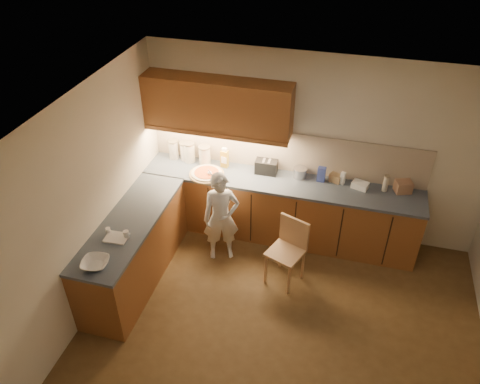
{
  "coord_description": "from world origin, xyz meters",
  "views": [
    {
      "loc": [
        0.46,
        -3.43,
        4.43
      ],
      "look_at": [
        -0.8,
        1.2,
        1.0
      ],
      "focal_mm": 35.0,
      "sensor_mm": 36.0,
      "label": 1
    }
  ],
  "objects": [
    {
      "name": "room",
      "position": [
        0.0,
        0.0,
        1.68
      ],
      "size": [
        4.54,
        4.5,
        2.62
      ],
      "color": "#523A1C",
      "rests_on": "ground"
    },
    {
      "name": "l_counter",
      "position": [
        -0.92,
        1.25,
        0.46
      ],
      "size": [
        3.77,
        2.62,
        0.92
      ],
      "color": "brown",
      "rests_on": "ground"
    },
    {
      "name": "backsplash",
      "position": [
        -0.38,
        1.99,
        1.21
      ],
      "size": [
        3.75,
        0.02,
        0.58
      ],
      "primitive_type": "cube",
      "color": "#BBAA91",
      "rests_on": "l_counter"
    },
    {
      "name": "upper_cabinets",
      "position": [
        -1.27,
        1.82,
        1.85
      ],
      "size": [
        1.95,
        0.36,
        0.73
      ],
      "color": "brown",
      "rests_on": "ground"
    },
    {
      "name": "pizza_on_board",
      "position": [
        -1.37,
        1.58,
        0.94
      ],
      "size": [
        0.48,
        0.48,
        0.19
      ],
      "rotation": [
        0.0,
        0.0,
        0.01
      ],
      "color": "tan",
      "rests_on": "l_counter"
    },
    {
      "name": "child",
      "position": [
        -1.02,
        1.07,
        0.65
      ],
      "size": [
        0.56,
        0.47,
        1.3
      ],
      "primitive_type": "imported",
      "rotation": [
        0.0,
        0.0,
        0.39
      ],
      "color": "silver",
      "rests_on": "ground"
    },
    {
      "name": "wooden_chair",
      "position": [
        -0.09,
        0.88,
        0.52
      ],
      "size": [
        0.52,
        0.52,
        0.89
      ],
      "rotation": [
        0.0,
        0.0,
        -0.36
      ],
      "color": "tan",
      "rests_on": "ground"
    },
    {
      "name": "mixing_bowl",
      "position": [
        -1.95,
        -0.39,
        0.96
      ],
      "size": [
        0.33,
        0.33,
        0.07
      ],
      "primitive_type": "imported",
      "rotation": [
        0.0,
        0.0,
        0.16
      ],
      "color": "white",
      "rests_on": "l_counter"
    },
    {
      "name": "canister_a",
      "position": [
        -1.96,
        1.87,
        1.06
      ],
      "size": [
        0.14,
        0.14,
        0.28
      ],
      "rotation": [
        0.0,
        0.0,
        -0.3
      ],
      "color": "beige",
      "rests_on": "l_counter"
    },
    {
      "name": "canister_b",
      "position": [
        -1.79,
        1.89,
        1.05
      ],
      "size": [
        0.15,
        0.15,
        0.27
      ],
      "rotation": [
        0.0,
        0.0,
        -0.08
      ],
      "color": "white",
      "rests_on": "l_counter"
    },
    {
      "name": "canister_c",
      "position": [
        -1.71,
        1.85,
        1.07
      ],
      "size": [
        0.16,
        0.16,
        0.3
      ],
      "rotation": [
        0.0,
        0.0,
        -0.17
      ],
      "color": "silver",
      "rests_on": "l_counter"
    },
    {
      "name": "canister_d",
      "position": [
        -1.49,
        1.85,
        1.06
      ],
      "size": [
        0.17,
        0.17,
        0.28
      ],
      "rotation": [
        0.0,
        0.0,
        0.36
      ],
      "color": "beige",
      "rests_on": "l_counter"
    },
    {
      "name": "oil_jug",
      "position": [
        -1.2,
        1.84,
        1.06
      ],
      "size": [
        0.11,
        0.09,
        0.3
      ],
      "rotation": [
        0.0,
        0.0,
        -0.17
      ],
      "color": "#B79324",
      "rests_on": "l_counter"
    },
    {
      "name": "toaster",
      "position": [
        -0.6,
        1.84,
        1.02
      ],
      "size": [
        0.3,
        0.18,
        0.2
      ],
      "rotation": [
        0.0,
        0.0,
        0.02
      ],
      "color": "black",
      "rests_on": "l_counter"
    },
    {
      "name": "steel_pot",
      "position": [
        -0.14,
        1.85,
        0.99
      ],
      "size": [
        0.19,
        0.19,
        0.14
      ],
      "color": "#B0AFB4",
      "rests_on": "l_counter"
    },
    {
      "name": "blue_box",
      "position": [
        0.15,
        1.84,
        1.02
      ],
      "size": [
        0.11,
        0.08,
        0.21
      ],
      "primitive_type": "cube",
      "rotation": [
        0.0,
        0.0,
        -0.07
      ],
      "color": "#34449D",
      "rests_on": "l_counter"
    },
    {
      "name": "card_box_a",
      "position": [
        0.33,
        1.88,
        0.97
      ],
      "size": [
        0.18,
        0.15,
        0.11
      ],
      "primitive_type": "cube",
      "rotation": [
        0.0,
        0.0,
        -0.36
      ],
      "color": "tan",
      "rests_on": "l_counter"
    },
    {
      "name": "white_bottle",
      "position": [
        0.42,
        1.85,
        1.01
      ],
      "size": [
        0.07,
        0.07,
        0.17
      ],
      "primitive_type": "cube",
      "rotation": [
        0.0,
        0.0,
        -0.33
      ],
      "color": "white",
      "rests_on": "l_counter"
    },
    {
      "name": "flat_pack",
      "position": [
        0.66,
        1.81,
        0.96
      ],
      "size": [
        0.24,
        0.2,
        0.08
      ],
      "primitive_type": "cube",
      "rotation": [
        0.0,
        0.0,
        -0.29
      ],
      "color": "white",
      "rests_on": "l_counter"
    },
    {
      "name": "tall_jar",
      "position": [
        0.97,
        1.83,
        1.04
      ],
      "size": [
        0.08,
        0.08,
        0.23
      ],
      "rotation": [
        0.0,
        0.0,
        0.31
      ],
      "color": "beige",
      "rests_on": "l_counter"
    },
    {
      "name": "card_box_b",
      "position": [
        1.19,
        1.87,
        1.0
      ],
      "size": [
        0.24,
        0.21,
        0.16
      ],
      "primitive_type": "cube",
      "rotation": [
        0.0,
        0.0,
        0.34
      ],
      "color": "tan",
      "rests_on": "l_counter"
    },
    {
      "name": "dough_cloth",
      "position": [
        -1.95,
        0.07,
        0.93
      ],
      "size": [
        0.26,
        0.21,
        0.02
      ],
      "primitive_type": "cube",
      "rotation": [
        0.0,
        0.0,
        0.06
      ],
      "color": "silver",
      "rests_on": "l_counter"
    },
    {
      "name": "spice_jar_a",
      "position": [
        -2.08,
        0.13,
        0.96
      ],
      "size": [
        0.07,
        0.07,
        0.07
      ],
      "primitive_type": "cylinder",
      "rotation": [
        0.0,
        0.0,
        -0.33
      ],
      "color": "white",
      "rests_on": "l_counter"
    },
    {
      "name": "spice_jar_b",
      "position": [
        -1.84,
        0.12,
        0.96
      ],
      "size": [
        0.07,
        0.07,
        0.09
      ],
      "primitive_type": "cylinder",
      "rotation": [
        0.0,
        0.0,
        0.17
      ],
      "color": "silver",
      "rests_on": "l_counter"
    }
  ]
}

